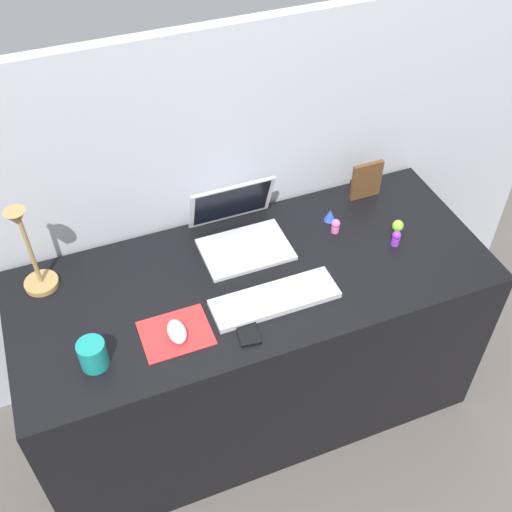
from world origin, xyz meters
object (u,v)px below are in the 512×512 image
toy_figurine_pink (336,226)px  toy_figurine_blue (330,215)px  mouse (177,332)px  desk_lamp (30,252)px  toy_figurine_purple (396,238)px  picture_frame (367,180)px  laptop (239,228)px  toy_figurine_lime (398,226)px  keyboard (275,299)px  coffee_mug (93,354)px  cell_phone (247,329)px

toy_figurine_pink → toy_figurine_blue: toy_figurine_pink is taller
mouse → desk_lamp: bearing=136.2°
toy_figurine_purple → toy_figurine_blue: bearing=127.9°
mouse → picture_frame: size_ratio=0.64×
picture_frame → toy_figurine_blue: size_ratio=3.23×
laptop → toy_figurine_lime: size_ratio=6.69×
keyboard → coffee_mug: 0.58m
coffee_mug → cell_phone: bearing=-5.3°
toy_figurine_purple → toy_figurine_pink: bearing=140.6°
toy_figurine_blue → toy_figurine_pink: bearing=-98.7°
mouse → toy_figurine_purple: toy_figurine_purple is taller
laptop → toy_figurine_blue: bearing=-3.7°
toy_figurine_blue → cell_phone: bearing=-141.6°
laptop → mouse: bearing=-134.2°
laptop → desk_lamp: size_ratio=0.82×
desk_lamp → toy_figurine_blue: 1.03m
keyboard → mouse: size_ratio=4.27×
cell_phone → coffee_mug: 0.46m
laptop → toy_figurine_purple: bearing=-24.0°
desk_lamp → picture_frame: bearing=2.2°
picture_frame → coffee_mug: 1.17m
coffee_mug → picture_frame: bearing=19.9°
picture_frame → toy_figurine_purple: size_ratio=2.54×
cell_phone → toy_figurine_blue: toy_figurine_blue is taller
laptop → toy_figurine_blue: size_ratio=6.47×
keyboard → toy_figurine_pink: bearing=34.6°
keyboard → cell_phone: bearing=-148.3°
keyboard → toy_figurine_blue: toy_figurine_blue is taller
mouse → toy_figurine_lime: 0.88m
desk_lamp → coffee_mug: (0.10, -0.35, -0.13)m
toy_figurine_purple → desk_lamp: bearing=169.0°
mouse → toy_figurine_purple: bearing=7.7°
desk_lamp → toy_figurine_pink: size_ratio=6.72×
desk_lamp → picture_frame: desk_lamp is taller
coffee_mug → desk_lamp: bearing=106.2°
cell_phone → toy_figurine_blue: 0.59m
coffee_mug → toy_figurine_lime: bearing=9.3°
desk_lamp → toy_figurine_blue: desk_lamp is taller
laptop → toy_figurine_blue: (0.34, -0.02, -0.03)m
desk_lamp → coffee_mug: size_ratio=3.98×
coffee_mug → toy_figurine_blue: bearing=19.4°
toy_figurine_lime → cell_phone: bearing=-161.1°
toy_figurine_lime → laptop: bearing=163.3°
laptop → toy_figurine_blue: laptop is taller
picture_frame → toy_figurine_blue: 0.20m
laptop → coffee_mug: bearing=-149.0°
laptop → coffee_mug: (-0.57, -0.34, -0.01)m
toy_figurine_pink → toy_figurine_blue: (0.01, 0.06, -0.01)m
desk_lamp → cell_phone: bearing=-35.2°
toy_figurine_blue → desk_lamp: bearing=178.4°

